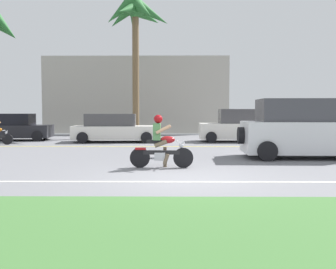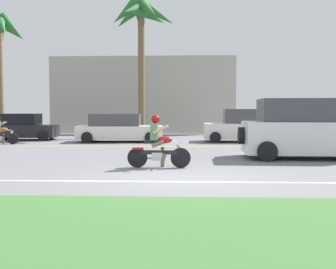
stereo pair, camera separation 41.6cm
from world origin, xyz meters
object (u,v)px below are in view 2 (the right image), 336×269
object	(u,v)px
parked_car_1	(119,129)
palm_tree_0	(141,19)
parked_car_0	(22,128)
motorcyclist_distant	(0,132)
motorcyclist	(158,145)
parked_car_2	(242,127)
suv_nearby	(308,130)

from	to	relation	value
parked_car_1	palm_tree_0	size ratio (longest dim) A/B	0.52
parked_car_0	motorcyclist_distant	xyz separation A→B (m)	(0.20, -3.06, -0.11)
motorcyclist	parked_car_2	distance (m)	10.43
suv_nearby	parked_car_2	xyz separation A→B (m)	(-1.13, 7.32, -0.18)
parked_car_2	parked_car_1	bearing A→B (deg)	-177.52
motorcyclist	suv_nearby	distance (m)	5.45
motorcyclist_distant	motorcyclist	bearing A→B (deg)	-43.08
suv_nearby	parked_car_0	world-z (taller)	suv_nearby
parked_car_1	palm_tree_0	distance (m)	7.74
motorcyclist	palm_tree_0	size ratio (longest dim) A/B	0.21
suv_nearby	parked_car_2	bearing A→B (deg)	98.80
parked_car_1	motorcyclist_distant	world-z (taller)	parked_car_1
palm_tree_0	motorcyclist	bearing A→B (deg)	-81.83
motorcyclist	parked_car_0	xyz separation A→B (m)	(-8.29, 10.62, 0.06)
parked_car_0	palm_tree_0	bearing A→B (deg)	24.62
suv_nearby	palm_tree_0	size ratio (longest dim) A/B	0.53
parked_car_1	palm_tree_0	world-z (taller)	palm_tree_0
parked_car_1	parked_car_2	distance (m)	6.43
parked_car_0	parked_car_2	xyz separation A→B (m)	(12.04, -0.89, 0.10)
motorcyclist	parked_car_0	size ratio (longest dim) A/B	0.47
suv_nearby	motorcyclist_distant	distance (m)	13.96
motorcyclist	motorcyclist_distant	size ratio (longest dim) A/B	1.11
suv_nearby	parked_car_0	size ratio (longest dim) A/B	1.21
parked_car_2	palm_tree_0	size ratio (longest dim) A/B	0.45
parked_car_2	motorcyclist	bearing A→B (deg)	-111.06
motorcyclist	parked_car_2	xyz separation A→B (m)	(3.75, 9.73, 0.16)
parked_car_2	motorcyclist_distant	bearing A→B (deg)	-169.62
parked_car_2	palm_tree_0	bearing A→B (deg)	146.25
palm_tree_0	motorcyclist_distant	distance (m)	10.84
parked_car_1	motorcyclist_distant	distance (m)	5.73
palm_tree_0	motorcyclist_distant	size ratio (longest dim) A/B	5.39
suv_nearby	parked_car_2	size ratio (longest dim) A/B	1.18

